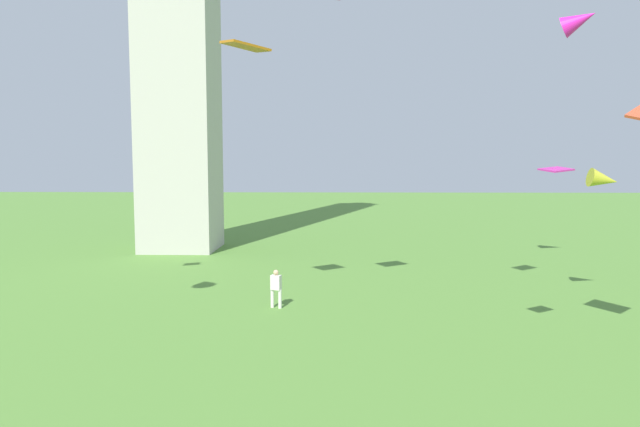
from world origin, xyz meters
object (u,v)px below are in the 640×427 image
at_px(person_0, 276,286).
at_px(kite_flying_10, 604,180).
at_px(kite_flying_3, 579,20).
at_px(kite_flying_9, 556,169).
at_px(kite_flying_8, 246,46).

relative_size(person_0, kite_flying_10, 1.23).
xyz_separation_m(kite_flying_3, kite_flying_9, (-5.35, -11.11, -7.48)).
distance_m(kite_flying_8, kite_flying_9, 12.82).
bearing_deg(kite_flying_3, person_0, 141.05).
xyz_separation_m(kite_flying_8, kite_flying_10, (15.56, 1.82, -5.48)).
xyz_separation_m(person_0, kite_flying_9, (9.67, -5.58, 5.15)).
bearing_deg(kite_flying_9, kite_flying_3, 33.93).
bearing_deg(kite_flying_10, kite_flying_8, 100.52).
relative_size(person_0, kite_flying_9, 1.44).
bearing_deg(person_0, kite_flying_9, -9.66).
distance_m(kite_flying_3, kite_flying_8, 17.47).
distance_m(person_0, kite_flying_10, 15.24).
bearing_deg(kite_flying_10, person_0, 98.23).
height_order(kite_flying_9, kite_flying_10, kite_flying_9).
height_order(person_0, kite_flying_8, kite_flying_8).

